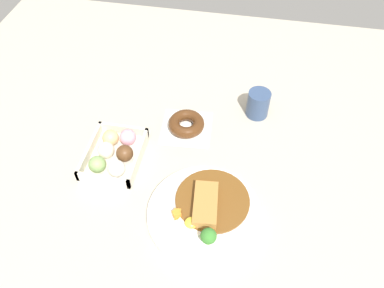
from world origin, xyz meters
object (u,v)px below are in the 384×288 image
(donut_box, at_px, (114,154))
(coffee_mug, at_px, (258,104))
(chocolate_ring_donut, at_px, (186,124))
(curry_plate, at_px, (205,212))

(donut_box, height_order, coffee_mug, coffee_mug)
(chocolate_ring_donut, distance_m, coffee_mug, 0.22)
(donut_box, xyz_separation_m, coffee_mug, (0.24, -0.36, 0.02))
(donut_box, height_order, chocolate_ring_donut, donut_box)
(curry_plate, relative_size, coffee_mug, 3.36)
(donut_box, relative_size, chocolate_ring_donut, 1.21)
(donut_box, bearing_deg, coffee_mug, -55.55)
(donut_box, distance_m, chocolate_ring_donut, 0.22)
(chocolate_ring_donut, relative_size, coffee_mug, 1.85)
(curry_plate, height_order, donut_box, curry_plate)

